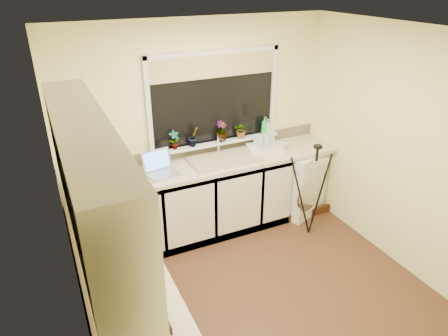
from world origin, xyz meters
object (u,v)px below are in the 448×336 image
(kettle, at_px, (121,222))
(plant_b, at_px, (193,137))
(laptop, at_px, (160,168))
(plant_d, at_px, (242,130))
(cup_left, at_px, (147,330))
(washing_machine, at_px, (295,180))
(cup_back, at_px, (284,144))
(soap_bottle_clear, at_px, (268,126))
(tripod, at_px, (313,191))
(steel_jar, at_px, (117,257))
(microwave, at_px, (103,200))
(soap_bottle_green, at_px, (265,125))
(plant_c, at_px, (221,131))
(plant_a, at_px, (174,140))
(dish_rack, at_px, (265,149))

(kettle, xyz_separation_m, plant_b, (1.09, 1.14, 0.16))
(laptop, xyz_separation_m, plant_d, (1.09, 0.21, 0.19))
(plant_b, bearing_deg, cup_left, -117.73)
(kettle, bearing_deg, washing_machine, 20.58)
(cup_back, bearing_deg, soap_bottle_clear, 126.29)
(laptop, distance_m, kettle, 1.12)
(tripod, relative_size, steel_jar, 9.82)
(washing_machine, bearing_deg, microwave, 170.50)
(washing_machine, height_order, plant_d, plant_d)
(laptop, xyz_separation_m, soap_bottle_green, (1.40, 0.19, 0.20))
(cup_back, bearing_deg, plant_c, 163.96)
(plant_a, height_order, soap_bottle_clear, plant_a)
(plant_d, xyz_separation_m, soap_bottle_green, (0.31, -0.01, 0.01))
(plant_b, xyz_separation_m, soap_bottle_green, (0.93, -0.02, -0.00))
(dish_rack, relative_size, plant_a, 1.88)
(laptop, bearing_deg, plant_a, 31.87)
(washing_machine, distance_m, microwave, 2.60)
(plant_c, xyz_separation_m, soap_bottle_clear, (0.61, -0.03, -0.03))
(washing_machine, bearing_deg, plant_a, 149.54)
(plant_d, bearing_deg, dish_rack, -40.22)
(soap_bottle_green, bearing_deg, plant_c, 177.30)
(soap_bottle_clear, bearing_deg, kettle, -151.55)
(dish_rack, xyz_separation_m, soap_bottle_green, (0.09, 0.18, 0.23))
(microwave, relative_size, soap_bottle_clear, 2.52)
(kettle, xyz_separation_m, plant_a, (0.87, 1.14, 0.16))
(plant_d, bearing_deg, washing_machine, -19.26)
(soap_bottle_green, distance_m, cup_back, 0.33)
(plant_d, distance_m, cup_back, 0.56)
(kettle, bearing_deg, tripod, 8.92)
(dish_rack, height_order, plant_c, plant_c)
(washing_machine, xyz_separation_m, microwave, (-2.47, -0.52, 0.61))
(microwave, bearing_deg, cup_back, -56.46)
(soap_bottle_green, xyz_separation_m, cup_left, (-2.13, -2.26, -0.22))
(plant_b, relative_size, soap_bottle_clear, 1.20)
(washing_machine, distance_m, laptop, 1.85)
(soap_bottle_clear, bearing_deg, plant_c, 177.11)
(kettle, xyz_separation_m, plant_c, (1.45, 1.15, 0.17))
(plant_c, bearing_deg, plant_d, -3.05)
(steel_jar, xyz_separation_m, plant_b, (1.21, 1.53, 0.20))
(soap_bottle_green, bearing_deg, plant_d, 177.59)
(kettle, relative_size, steel_jar, 1.68)
(plant_d, distance_m, soap_bottle_green, 0.31)
(soap_bottle_green, bearing_deg, microwave, -160.48)
(kettle, bearing_deg, plant_c, 38.41)
(laptop, bearing_deg, plant_b, 14.94)
(steel_jar, bearing_deg, plant_d, 39.86)
(washing_machine, height_order, kettle, kettle)
(dish_rack, bearing_deg, kettle, -138.37)
(tripod, bearing_deg, cup_left, -162.23)
(kettle, height_order, plant_c, plant_c)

